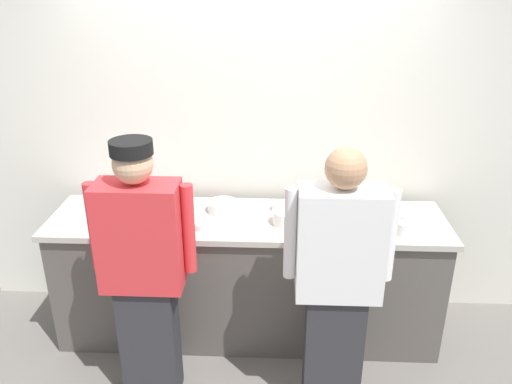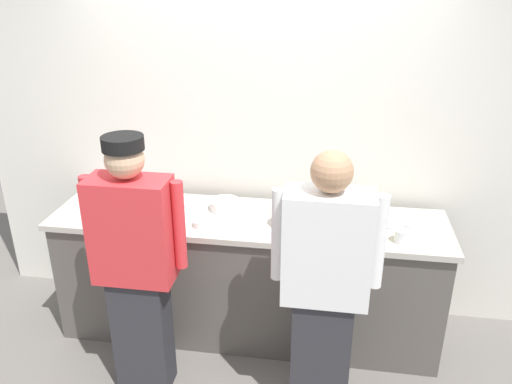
{
  "view_description": "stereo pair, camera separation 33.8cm",
  "coord_description": "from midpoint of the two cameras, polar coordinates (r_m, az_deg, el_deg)",
  "views": [
    {
      "loc": [
        0.2,
        -2.76,
        2.46
      ],
      "look_at": [
        0.06,
        0.34,
        1.12
      ],
      "focal_mm": 36.1,
      "sensor_mm": 36.0,
      "label": 1
    },
    {
      "loc": [
        0.53,
        -2.72,
        2.46
      ],
      "look_at": [
        0.06,
        0.34,
        1.12
      ],
      "focal_mm": 36.1,
      "sensor_mm": 36.0,
      "label": 2
    }
  ],
  "objects": [
    {
      "name": "squeeze_bottle_primary",
      "position": [
        3.3,
        10.81,
        -3.16
      ],
      "size": [
        0.05,
        0.05,
        0.18
      ],
      "color": "#E5E066",
      "rests_on": "prep_counter"
    },
    {
      "name": "ramekin_green_sauce",
      "position": [
        3.8,
        -19.68,
        -1.52
      ],
      "size": [
        0.1,
        0.1,
        0.05
      ],
      "color": "white",
      "rests_on": "prep_counter"
    },
    {
      "name": "prep_counter",
      "position": [
        3.7,
        -3.56,
        -9.38
      ],
      "size": [
        2.68,
        0.66,
        0.93
      ],
      "color": "#56514C",
      "rests_on": "ground"
    },
    {
      "name": "chefs_knife",
      "position": [
        3.49,
        11.84,
        -3.17
      ],
      "size": [
        0.27,
        0.03,
        0.02
      ],
      "color": "#B7BABF",
      "rests_on": "prep_counter"
    },
    {
      "name": "chef_near_left",
      "position": [
        3.07,
        -15.5,
        -8.44
      ],
      "size": [
        0.6,
        0.24,
        1.66
      ],
      "color": "#2D2D33",
      "rests_on": "ground"
    },
    {
      "name": "deli_cup",
      "position": [
        3.32,
        13.15,
        -4.05
      ],
      "size": [
        0.09,
        0.09,
        0.08
      ],
      "primitive_type": "cylinder",
      "color": "white",
      "rests_on": "prep_counter"
    },
    {
      "name": "ramekin_red_sauce",
      "position": [
        3.35,
        -8.83,
        -3.78
      ],
      "size": [
        0.1,
        0.1,
        0.04
      ],
      "color": "white",
      "rests_on": "prep_counter"
    },
    {
      "name": "ground_plane",
      "position": [
        3.7,
        -3.95,
        -18.38
      ],
      "size": [
        9.0,
        9.0,
        0.0
      ],
      "primitive_type": "plane",
      "color": "slate"
    },
    {
      "name": "plate_stack_front",
      "position": [
        3.57,
        -6.44,
        -1.66
      ],
      "size": [
        0.21,
        0.21,
        0.07
      ],
      "color": "white",
      "rests_on": "prep_counter"
    },
    {
      "name": "chef_center",
      "position": [
        2.9,
        5.71,
        -9.92
      ],
      "size": [
        0.61,
        0.24,
        1.65
      ],
      "color": "#2D2D33",
      "rests_on": "ground"
    },
    {
      "name": "mixing_bowl_steel",
      "position": [
        3.49,
        5.3,
        -1.83
      ],
      "size": [
        0.35,
        0.35,
        0.12
      ],
      "primitive_type": "cylinder",
      "color": "#B7BABF",
      "rests_on": "prep_counter"
    },
    {
      "name": "ramekin_orange_sauce",
      "position": [
        3.51,
        14.2,
        -3.04
      ],
      "size": [
        0.11,
        0.11,
        0.04
      ],
      "color": "white",
      "rests_on": "prep_counter"
    },
    {
      "name": "plate_stack_rear",
      "position": [
        3.37,
        0.78,
        -2.88
      ],
      "size": [
        0.21,
        0.21,
        0.1
      ],
      "color": "white",
      "rests_on": "prep_counter"
    },
    {
      "name": "sheet_tray",
      "position": [
        3.61,
        -14.92,
        -2.49
      ],
      "size": [
        0.49,
        0.39,
        0.02
      ],
      "primitive_type": "cube",
      "rotation": [
        0.0,
        0.0,
        -0.13
      ],
      "color": "#B7BABF",
      "rests_on": "prep_counter"
    },
    {
      "name": "ramekin_yellow_sauce",
      "position": [
        3.57,
        -0.18,
        -1.67
      ],
      "size": [
        0.1,
        0.1,
        0.05
      ],
      "color": "white",
      "rests_on": "prep_counter"
    },
    {
      "name": "squeeze_bottle_secondary",
      "position": [
        3.43,
        10.86,
        -1.88
      ],
      "size": [
        0.05,
        0.05,
        0.21
      ],
      "color": "#E5E066",
      "rests_on": "prep_counter"
    },
    {
      "name": "wall_back",
      "position": [
        3.74,
        -3.17,
        5.82
      ],
      "size": [
        4.2,
        0.1,
        2.67
      ],
      "color": "silver",
      "rests_on": "ground"
    }
  ]
}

